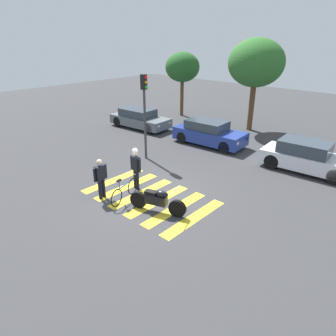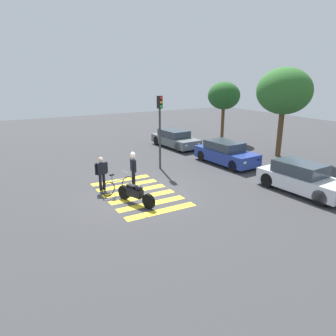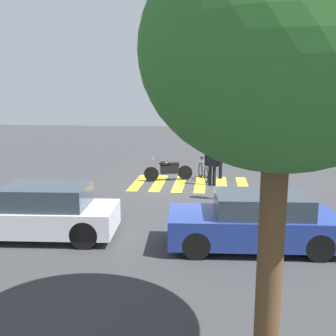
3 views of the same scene
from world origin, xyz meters
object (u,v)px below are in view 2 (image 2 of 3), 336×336
at_px(car_white_van, 302,178).
at_px(car_blue_hatchback, 226,153).
at_px(police_motorcycle, 136,194).
at_px(leaning_bicycle, 118,185).
at_px(officer_by_motorcycle, 102,172).
at_px(car_grey_coupe, 175,139).
at_px(officer_on_foot, 133,167).
at_px(traffic_light_pole, 160,121).

bearing_deg(car_white_van, car_blue_hatchback, 179.29).
relative_size(police_motorcycle, leaning_bicycle, 1.22).
bearing_deg(police_motorcycle, car_blue_hatchback, 112.22).
bearing_deg(officer_by_motorcycle, leaning_bicycle, 33.33).
bearing_deg(officer_by_motorcycle, car_blue_hatchback, 95.00).
relative_size(police_motorcycle, car_grey_coupe, 0.48).
distance_m(officer_on_foot, car_blue_hatchback, 6.77).
bearing_deg(officer_on_foot, officer_by_motorcycle, -104.34).
height_order(officer_on_foot, officer_by_motorcycle, officer_on_foot).
bearing_deg(traffic_light_pole, leaning_bicycle, -54.40).
relative_size(leaning_bicycle, officer_by_motorcycle, 1.06).
height_order(police_motorcycle, officer_by_motorcycle, officer_by_motorcycle).
bearing_deg(car_white_van, traffic_light_pole, -149.62).
relative_size(officer_on_foot, car_blue_hatchback, 0.42).
bearing_deg(car_grey_coupe, police_motorcycle, -39.47).
bearing_deg(traffic_light_pole, car_white_van, 30.38).
bearing_deg(car_grey_coupe, officer_on_foot, -43.55).
height_order(officer_on_foot, car_white_van, officer_on_foot).
xyz_separation_m(officer_on_foot, officer_by_motorcycle, (-0.38, -1.47, -0.11)).
height_order(leaning_bicycle, car_white_van, car_white_van).
distance_m(leaning_bicycle, traffic_light_pole, 5.09).
bearing_deg(car_grey_coupe, leaning_bicycle, -45.92).
bearing_deg(car_white_van, leaning_bicycle, -118.54).
xyz_separation_m(police_motorcycle, traffic_light_pole, (-4.14, 3.42, 2.38)).
relative_size(leaning_bicycle, car_grey_coupe, 0.40).
height_order(officer_by_motorcycle, traffic_light_pole, traffic_light_pole).
height_order(leaning_bicycle, officer_by_motorcycle, officer_by_motorcycle).
xyz_separation_m(police_motorcycle, car_grey_coupe, (-8.64, 7.12, 0.17)).
relative_size(officer_on_foot, car_grey_coupe, 0.41).
distance_m(officer_by_motorcycle, car_blue_hatchback, 8.18).
xyz_separation_m(car_grey_coupe, car_blue_hatchback, (5.61, 0.30, 0.04)).
distance_m(officer_by_motorcycle, car_white_van, 9.44).
xyz_separation_m(car_blue_hatchback, car_white_van, (5.60, -0.07, 0.01)).
height_order(car_white_van, traffic_light_pole, traffic_light_pole).
height_order(police_motorcycle, leaning_bicycle, police_motorcycle).
xyz_separation_m(car_white_van, traffic_light_pole, (-6.71, -3.93, 2.15)).
xyz_separation_m(police_motorcycle, car_blue_hatchback, (-3.03, 7.42, 0.21)).
xyz_separation_m(car_grey_coupe, car_white_van, (11.21, 0.23, 0.05)).
bearing_deg(police_motorcycle, car_white_van, 70.74).
bearing_deg(car_white_van, police_motorcycle, -109.26).
height_order(car_blue_hatchback, car_white_van, car_white_van).
relative_size(police_motorcycle, car_blue_hatchback, 0.50).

